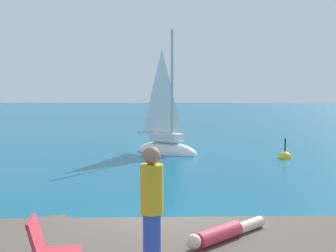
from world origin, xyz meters
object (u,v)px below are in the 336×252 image
object	(u,v)px
person_sunbather	(224,233)
beach_chair	(48,247)
person_standing	(152,208)
marker_buoy	(285,158)
sailboat_near	(166,146)

from	to	relation	value
person_sunbather	beach_chair	xyz separation A→B (m)	(-2.17, -1.68, 0.33)
person_standing	marker_buoy	world-z (taller)	person_standing
beach_chair	person_sunbather	bearing A→B (deg)	27.07
sailboat_near	person_standing	distance (m)	15.13
person_standing	marker_buoy	bearing A→B (deg)	29.91
person_standing	marker_buoy	distance (m)	14.64
person_sunbather	marker_buoy	size ratio (longest dim) A/B	1.23
person_sunbather	marker_buoy	bearing A→B (deg)	27.22
person_sunbather	person_standing	size ratio (longest dim) A/B	0.86
marker_buoy	person_sunbather	bearing A→B (deg)	-104.94
person_sunbather	beach_chair	world-z (taller)	beach_chair
beach_chair	person_standing	bearing A→B (deg)	1.44
sailboat_near	person_sunbather	distance (m)	13.77
sailboat_near	beach_chair	xyz separation A→B (m)	(-0.38, -15.32, 0.77)
beach_chair	marker_buoy	size ratio (longest dim) A/B	0.71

